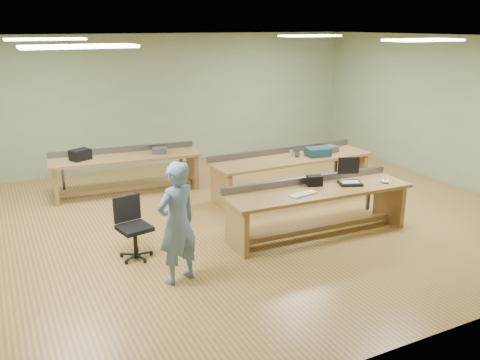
{
  "coord_description": "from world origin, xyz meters",
  "views": [
    {
      "loc": [
        -3.47,
        -7.29,
        3.21
      ],
      "look_at": [
        -0.11,
        -0.6,
        0.89
      ],
      "focal_mm": 38.0,
      "sensor_mm": 36.0,
      "label": 1
    }
  ],
  "objects_px": {
    "laptop_base": "(350,183)",
    "parts_bin_teal": "(318,152)",
    "workbench_back": "(126,165)",
    "camera_bag": "(314,181)",
    "workbench_mid": "(291,166)",
    "mug": "(297,154)",
    "drinks_can": "(291,153)",
    "parts_bin_grey": "(328,149)",
    "person": "(177,223)",
    "workbench_front": "(317,200)",
    "task_chair": "(134,236)"
  },
  "relations": [
    {
      "from": "parts_bin_teal",
      "to": "parts_bin_grey",
      "type": "height_order",
      "value": "parts_bin_teal"
    },
    {
      "from": "workbench_front",
      "to": "workbench_mid",
      "type": "bearing_deg",
      "value": 72.2
    },
    {
      "from": "person",
      "to": "workbench_back",
      "type": "bearing_deg",
      "value": -113.84
    },
    {
      "from": "parts_bin_teal",
      "to": "workbench_mid",
      "type": "bearing_deg",
      "value": 165.01
    },
    {
      "from": "parts_bin_teal",
      "to": "drinks_can",
      "type": "relative_size",
      "value": 3.68
    },
    {
      "from": "person",
      "to": "mug",
      "type": "distance_m",
      "value": 4.02
    },
    {
      "from": "person",
      "to": "parts_bin_teal",
      "type": "distance_m",
      "value": 4.29
    },
    {
      "from": "workbench_mid",
      "to": "task_chair",
      "type": "relative_size",
      "value": 3.65
    },
    {
      "from": "camera_bag",
      "to": "parts_bin_grey",
      "type": "bearing_deg",
      "value": 66.12
    },
    {
      "from": "workbench_mid",
      "to": "parts_bin_grey",
      "type": "height_order",
      "value": "same"
    },
    {
      "from": "workbench_mid",
      "to": "camera_bag",
      "type": "bearing_deg",
      "value": -111.55
    },
    {
      "from": "task_chair",
      "to": "camera_bag",
      "type": "bearing_deg",
      "value": -17.49
    },
    {
      "from": "camera_bag",
      "to": "task_chair",
      "type": "bearing_deg",
      "value": -168.53
    },
    {
      "from": "workbench_back",
      "to": "laptop_base",
      "type": "height_order",
      "value": "workbench_back"
    },
    {
      "from": "laptop_base",
      "to": "parts_bin_teal",
      "type": "distance_m",
      "value": 1.87
    },
    {
      "from": "person",
      "to": "laptop_base",
      "type": "relative_size",
      "value": 4.6
    },
    {
      "from": "workbench_front",
      "to": "person",
      "type": "height_order",
      "value": "person"
    },
    {
      "from": "workbench_mid",
      "to": "camera_bag",
      "type": "distance_m",
      "value": 1.83
    },
    {
      "from": "workbench_front",
      "to": "drinks_can",
      "type": "xyz_separation_m",
      "value": [
        0.71,
        1.91,
        0.25
      ]
    },
    {
      "from": "parts_bin_teal",
      "to": "parts_bin_grey",
      "type": "bearing_deg",
      "value": 24.37
    },
    {
      "from": "parts_bin_teal",
      "to": "laptop_base",
      "type": "bearing_deg",
      "value": -108.94
    },
    {
      "from": "workbench_mid",
      "to": "person",
      "type": "relative_size",
      "value": 2.02
    },
    {
      "from": "person",
      "to": "laptop_base",
      "type": "xyz_separation_m",
      "value": [
        3.07,
        0.44,
        -0.03
      ]
    },
    {
      "from": "task_chair",
      "to": "parts_bin_teal",
      "type": "relative_size",
      "value": 1.99
    },
    {
      "from": "workbench_front",
      "to": "workbench_mid",
      "type": "height_order",
      "value": "same"
    },
    {
      "from": "person",
      "to": "drinks_can",
      "type": "relative_size",
      "value": 13.24
    },
    {
      "from": "laptop_base",
      "to": "parts_bin_teal",
      "type": "relative_size",
      "value": 0.78
    },
    {
      "from": "mug",
      "to": "parts_bin_grey",
      "type": "bearing_deg",
      "value": 3.02
    },
    {
      "from": "workbench_front",
      "to": "drinks_can",
      "type": "relative_size",
      "value": 24.94
    },
    {
      "from": "workbench_back",
      "to": "camera_bag",
      "type": "height_order",
      "value": "camera_bag"
    },
    {
      "from": "parts_bin_teal",
      "to": "drinks_can",
      "type": "height_order",
      "value": "parts_bin_teal"
    },
    {
      "from": "person",
      "to": "parts_bin_grey",
      "type": "bearing_deg",
      "value": -168.52
    },
    {
      "from": "workbench_mid",
      "to": "parts_bin_grey",
      "type": "relative_size",
      "value": 8.02
    },
    {
      "from": "laptop_base",
      "to": "task_chair",
      "type": "bearing_deg",
      "value": -167.09
    },
    {
      "from": "parts_bin_teal",
      "to": "parts_bin_grey",
      "type": "xyz_separation_m",
      "value": [
        0.35,
        0.16,
        -0.02
      ]
    },
    {
      "from": "workbench_mid",
      "to": "mug",
      "type": "xyz_separation_m",
      "value": [
        0.12,
        -0.02,
        0.23
      ]
    },
    {
      "from": "workbench_front",
      "to": "laptop_base",
      "type": "height_order",
      "value": "workbench_front"
    },
    {
      "from": "parts_bin_grey",
      "to": "laptop_base",
      "type": "bearing_deg",
      "value": -116.44
    },
    {
      "from": "person",
      "to": "parts_bin_grey",
      "type": "height_order",
      "value": "person"
    },
    {
      "from": "camera_bag",
      "to": "drinks_can",
      "type": "relative_size",
      "value": 1.97
    },
    {
      "from": "person",
      "to": "parts_bin_teal",
      "type": "height_order",
      "value": "person"
    },
    {
      "from": "parts_bin_grey",
      "to": "workbench_back",
      "type": "bearing_deg",
      "value": 157.8
    },
    {
      "from": "workbench_mid",
      "to": "parts_bin_teal",
      "type": "relative_size",
      "value": 7.28
    },
    {
      "from": "parts_bin_grey",
      "to": "mug",
      "type": "relative_size",
      "value": 3.41
    },
    {
      "from": "workbench_front",
      "to": "mug",
      "type": "distance_m",
      "value": 2.02
    },
    {
      "from": "workbench_back",
      "to": "laptop_base",
      "type": "relative_size",
      "value": 8.35
    },
    {
      "from": "person",
      "to": "mug",
      "type": "relative_size",
      "value": 13.54
    },
    {
      "from": "camera_bag",
      "to": "task_chair",
      "type": "xyz_separation_m",
      "value": [
        -2.86,
        0.29,
        -0.51
      ]
    },
    {
      "from": "workbench_back",
      "to": "parts_bin_grey",
      "type": "xyz_separation_m",
      "value": [
        3.7,
        -1.51,
        0.25
      ]
    },
    {
      "from": "workbench_back",
      "to": "task_chair",
      "type": "distance_m",
      "value": 3.01
    }
  ]
}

